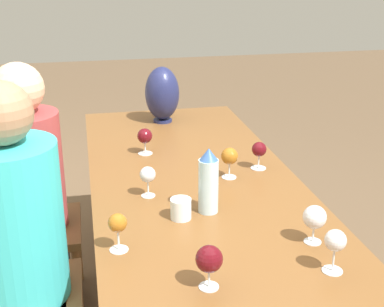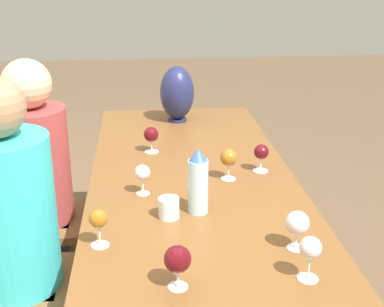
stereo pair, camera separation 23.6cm
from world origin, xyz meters
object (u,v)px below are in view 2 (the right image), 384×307
at_px(vase, 177,93).
at_px(wine_glass_6, 261,153).
at_px(wine_glass_2, 178,260).
at_px(person_far, 39,176).
at_px(wine_glass_1, 297,223).
at_px(person_near, 14,230).
at_px(water_bottle, 198,182).
at_px(chair_far, 25,210).
at_px(wine_glass_0, 310,249).
at_px(wine_glass_3, 229,158).
at_px(wine_glass_4, 142,173).
at_px(wine_glass_7, 151,135).
at_px(water_tumbler, 169,208).
at_px(wine_glass_5, 98,220).

distance_m(vase, wine_glass_6, 0.87).
bearing_deg(wine_glass_2, person_far, 28.62).
relative_size(wine_glass_1, person_far, 0.11).
distance_m(vase, person_near, 1.37).
xyz_separation_m(water_bottle, person_far, (0.60, 0.71, -0.20)).
bearing_deg(water_bottle, wine_glass_6, -40.95).
xyz_separation_m(vase, person_near, (-1.15, 0.71, -0.23)).
xyz_separation_m(wine_glass_6, person_near, (-0.34, 1.03, -0.15)).
height_order(chair_far, person_far, person_far).
xyz_separation_m(wine_glass_0, wine_glass_6, (0.86, -0.04, -0.02)).
relative_size(wine_glass_3, wine_glass_4, 1.09).
bearing_deg(water_bottle, person_far, 49.52).
relative_size(wine_glass_7, chair_far, 0.14).
height_order(water_bottle, water_tumbler, water_bottle).
bearing_deg(wine_glass_7, water_bottle, -166.66).
distance_m(wine_glass_2, wine_glass_3, 0.83).
relative_size(wine_glass_1, person_near, 0.11).
distance_m(vase, person_far, 0.95).
height_order(wine_glass_4, wine_glass_7, wine_glass_7).
xyz_separation_m(water_tumbler, wine_glass_4, (0.22, 0.09, 0.05)).
xyz_separation_m(vase, wine_glass_4, (-1.00, 0.21, -0.08)).
height_order(wine_glass_1, person_far, person_far).
height_order(wine_glass_2, wine_glass_5, wine_glass_2).
xyz_separation_m(wine_glass_3, person_far, (0.30, 0.87, -0.18)).
bearing_deg(wine_glass_4, wine_glass_7, -5.60).
bearing_deg(wine_glass_6, wine_glass_0, 177.21).
height_order(wine_glass_7, chair_far, chair_far).
relative_size(water_tumbler, chair_far, 0.08).
bearing_deg(wine_glass_3, water_tumbler, 140.31).
bearing_deg(wine_glass_1, chair_far, 50.38).
bearing_deg(vase, wine_glass_5, 165.47).
relative_size(wine_glass_3, person_near, 0.11).
height_order(wine_glass_2, person_far, person_far).
relative_size(wine_glass_7, person_near, 0.10).
height_order(wine_glass_1, wine_glass_4, wine_glass_1).
xyz_separation_m(water_bottle, vase, (1.19, -0.01, 0.04)).
bearing_deg(wine_glass_4, wine_glass_0, -143.36).
distance_m(chair_far, person_near, 0.60).
relative_size(wine_glass_3, wine_glass_7, 1.07).
relative_size(water_bottle, wine_glass_5, 1.91).
bearing_deg(water_tumbler, wine_glass_1, -122.77).
bearing_deg(wine_glass_1, wine_glass_7, 25.18).
xyz_separation_m(water_tumbler, wine_glass_1, (-0.26, -0.41, 0.05)).
height_order(vase, wine_glass_5, vase).
bearing_deg(water_tumbler, water_bottle, -72.67).
bearing_deg(wine_glass_0, wine_glass_3, 8.64).
bearing_deg(wine_glass_3, water_bottle, 151.10).
xyz_separation_m(water_tumbler, wine_glass_7, (0.71, 0.05, 0.05)).
bearing_deg(water_bottle, wine_glass_0, -149.28).
distance_m(vase, chair_far, 1.08).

